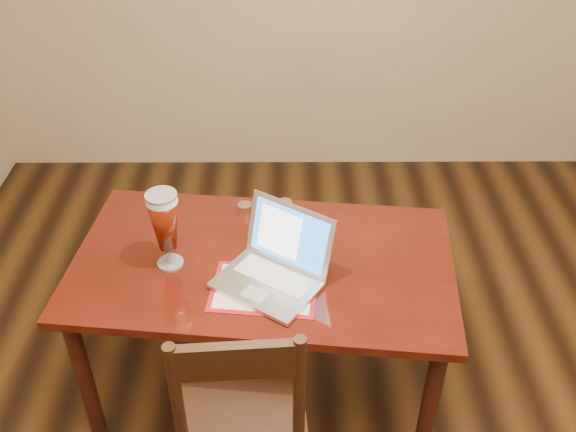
{
  "coord_description": "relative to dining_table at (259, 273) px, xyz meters",
  "views": [
    {
      "loc": [
        -0.41,
        -1.25,
        2.31
      ],
      "look_at": [
        -0.4,
        0.65,
        0.91
      ],
      "focal_mm": 40.0,
      "sensor_mm": 36.0,
      "label": 1
    }
  ],
  "objects": [
    {
      "name": "room_shell",
      "position": [
        0.51,
        -0.65,
        1.14
      ],
      "size": [
        4.51,
        5.01,
        2.71
      ],
      "color": "tan",
      "rests_on": "ground"
    },
    {
      "name": "dining_table",
      "position": [
        0.0,
        0.0,
        0.0
      ],
      "size": [
        1.55,
        0.98,
        1.02
      ],
      "rotation": [
        0.0,
        0.0,
        -0.11
      ],
      "color": "#4B100A",
      "rests_on": "ground"
    },
    {
      "name": "dining_chair",
      "position": [
        -0.04,
        -0.6,
        -0.15
      ],
      "size": [
        0.46,
        0.44,
        1.02
      ],
      "rotation": [
        0.0,
        0.0,
        0.07
      ],
      "color": "black",
      "rests_on": "ground"
    }
  ]
}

